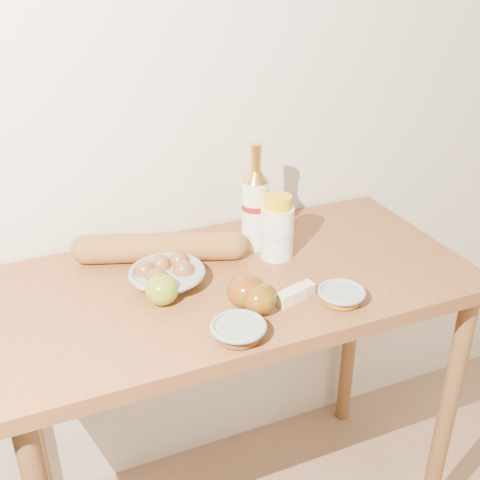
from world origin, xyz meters
The scene contains 12 objects.
back_wall centered at (0.00, 1.51, 1.30)m, with size 3.50×0.02×2.60m, color beige.
table centered at (0.00, 1.18, 0.78)m, with size 1.20×0.60×0.90m.
bourbon_bottle centered at (0.11, 1.31, 1.02)m, with size 0.09×0.09×0.30m.
cream_bottle centered at (0.14, 1.24, 0.98)m, with size 0.11×0.11×0.18m.
egg_bowl centered at (-0.17, 1.21, 0.93)m, with size 0.22×0.22×0.07m.
baguette centered at (-0.15, 1.34, 0.94)m, with size 0.46×0.23×0.08m.
apple_yellowgreen centered at (-0.20, 1.14, 0.94)m, with size 0.09×0.09×0.07m.
apple_redgreen_front centered at (-0.03, 1.05, 0.94)m, with size 0.11×0.11×0.08m.
apple_redgreen_right centered at (-0.01, 1.01, 0.94)m, with size 0.09×0.09×0.07m.
sugar_bowl centered at (-0.09, 0.94, 0.92)m, with size 0.16×0.16×0.04m.
syrup_bowl centered at (0.19, 0.98, 0.92)m, with size 0.13×0.13×0.03m.
butter_stick centered at (0.09, 1.03, 0.91)m, with size 0.11×0.06×0.03m.
Camera 1 is at (-0.50, -0.02, 1.69)m, focal length 45.00 mm.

